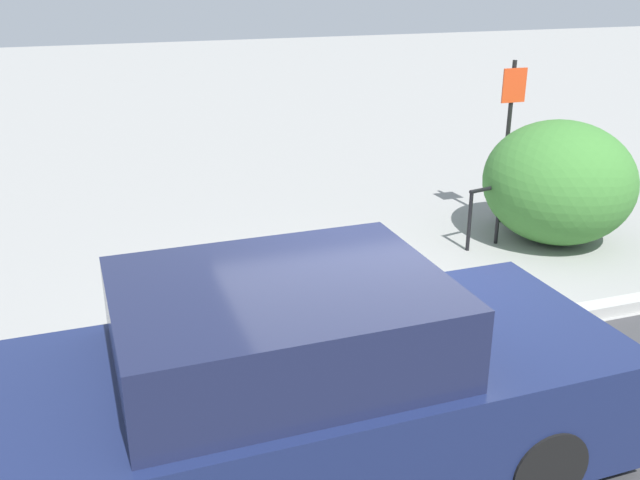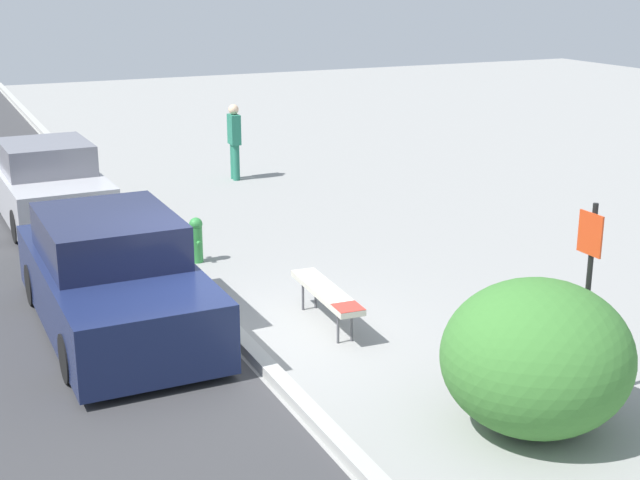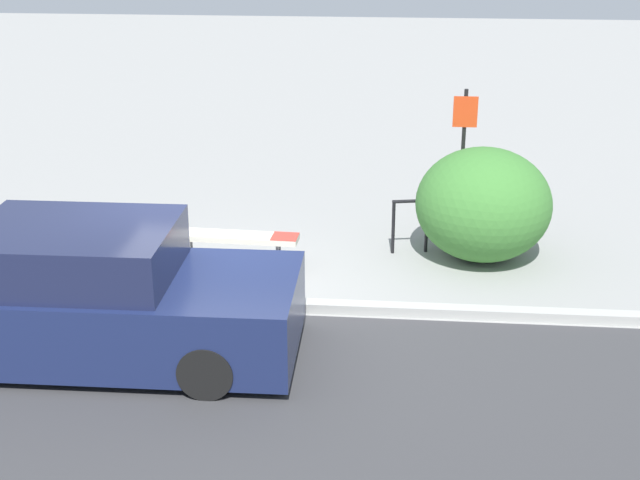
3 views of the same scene
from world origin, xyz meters
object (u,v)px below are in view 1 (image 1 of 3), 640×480
Objects in this scene: bench at (328,261)px; bike_rack at (485,211)px; sign_post at (509,128)px; parked_car_near at (302,389)px.

bench is 2.24× the size of bike_rack.
bike_rack is 1.39m from sign_post.
parked_car_near is (-4.37, -4.23, -0.69)m from sign_post.
sign_post is at bearing 44.96° from bike_rack.
sign_post is at bearing 29.37° from bench.
parked_car_near is at bearing -110.56° from bench.
parked_car_near is at bearing -135.92° from sign_post.
bike_rack is at bearing 43.24° from parked_car_near.
bike_rack is at bearing -135.04° from sign_post.
bench is 3.72m from sign_post.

